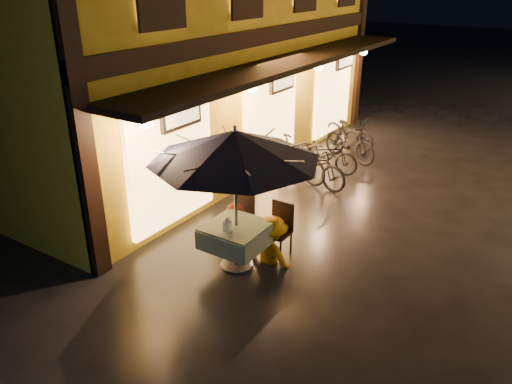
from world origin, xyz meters
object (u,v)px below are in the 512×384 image
Objects in this scene: cafe_table at (236,235)px; table_lantern at (227,223)px; bicycle_0 at (311,165)px; person_orange at (235,204)px; patio_umbrella at (235,146)px; person_yellow at (271,218)px.

cafe_table is 0.41m from table_lantern.
cafe_table is at bearing -163.20° from bicycle_0.
patio_umbrella is at bearing 146.26° from person_orange.
table_lantern is 0.13× the size of bicycle_0.
cafe_table is 0.77m from person_orange.
bicycle_0 is (-0.57, 3.84, -0.09)m from cafe_table.
patio_umbrella is at bearing 26.57° from cafe_table.
cafe_table is 0.36× the size of patio_umbrella.
cafe_table is 0.66m from person_yellow.
table_lantern reaches higher than bicycle_0.
person_orange is 3.27m from bicycle_0.
person_yellow reaches higher than cafe_table.
cafe_table is 3.89m from bicycle_0.
patio_umbrella is at bearing -163.20° from bicycle_0.
person_yellow is (0.82, -0.09, -0.01)m from person_orange.
person_orange reaches higher than bicycle_0.
person_yellow is at bearing 53.22° from cafe_table.
patio_umbrella is at bearing 56.96° from person_yellow.
patio_umbrella reaches higher than bicycle_0.
table_lantern is at bearing -163.70° from bicycle_0.
person_orange is 0.85× the size of bicycle_0.
patio_umbrella is at bearing 90.00° from table_lantern.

